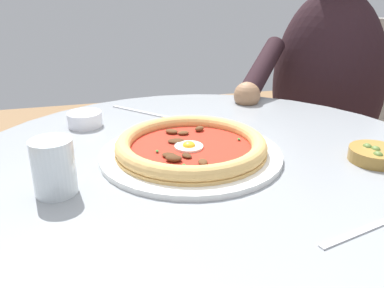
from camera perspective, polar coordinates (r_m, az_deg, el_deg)
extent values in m
cylinder|color=gray|center=(0.73, 2.51, -3.94)|extent=(0.95, 0.95, 0.03)
cylinder|color=white|center=(0.76, -0.14, -1.41)|extent=(0.33, 0.33, 0.01)
cylinder|color=tan|center=(0.76, -0.14, -0.85)|extent=(0.28, 0.28, 0.01)
torus|color=tan|center=(0.75, -0.15, -0.05)|extent=(0.28, 0.28, 0.03)
cylinder|color=red|center=(0.75, -0.14, -0.50)|extent=(0.26, 0.26, 0.00)
cylinder|color=white|center=(0.75, -0.44, -0.36)|extent=(0.05, 0.05, 0.00)
ellipsoid|color=yellow|center=(0.75, -0.44, -0.22)|extent=(0.02, 0.02, 0.02)
ellipsoid|color=#4C2D19|center=(0.71, -3.16, -1.56)|extent=(0.03, 0.03, 0.01)
ellipsoid|color=brown|center=(0.81, -1.19, 1.55)|extent=(0.02, 0.02, 0.01)
ellipsoid|color=#4C2D19|center=(0.77, -2.20, 0.45)|extent=(0.03, 0.03, 0.01)
ellipsoid|color=#4C2D19|center=(0.69, -2.55, -1.97)|extent=(0.03, 0.03, 0.01)
ellipsoid|color=brown|center=(0.83, 1.03, 2.14)|extent=(0.02, 0.02, 0.01)
ellipsoid|color=brown|center=(0.68, 1.53, -2.51)|extent=(0.02, 0.02, 0.01)
ellipsoid|color=#4C2D19|center=(0.71, -0.72, -1.64)|extent=(0.02, 0.02, 0.01)
ellipsoid|color=brown|center=(0.82, -2.85, 1.76)|extent=(0.03, 0.03, 0.01)
ellipsoid|color=#2D6B28|center=(0.78, 6.50, 0.69)|extent=(0.01, 0.01, 0.00)
ellipsoid|color=#2D6B28|center=(0.67, -1.12, -2.92)|extent=(0.01, 0.01, 0.00)
ellipsoid|color=#2D6B28|center=(0.73, -4.85, -0.97)|extent=(0.01, 0.01, 0.00)
cylinder|color=silver|center=(0.65, -18.57, -3.05)|extent=(0.06, 0.06, 0.09)
cylinder|color=silver|center=(0.66, -18.34, -4.78)|extent=(0.06, 0.06, 0.04)
cube|color=silver|center=(0.59, 21.98, -11.27)|extent=(0.04, 0.13, 0.00)
cylinder|color=white|center=(0.94, -14.61, 3.35)|extent=(0.08, 0.08, 0.03)
cylinder|color=olive|center=(0.94, -14.66, 3.80)|extent=(0.06, 0.06, 0.01)
cylinder|color=olive|center=(0.81, 23.98, -1.38)|extent=(0.09, 0.09, 0.02)
ellipsoid|color=#516B2D|center=(0.78, 24.30, -1.49)|extent=(0.02, 0.02, 0.02)
ellipsoid|color=#516B2D|center=(0.81, 23.06, -0.46)|extent=(0.02, 0.02, 0.02)
ellipsoid|color=#516B2D|center=(0.81, 24.04, -0.79)|extent=(0.02, 0.02, 0.02)
cube|color=#BCBCC1|center=(1.02, -6.94, 4.41)|extent=(0.14, 0.13, 0.00)
cube|color=#282833|center=(1.54, 15.84, -10.77)|extent=(0.44, 0.44, 0.45)
ellipsoid|color=black|center=(1.34, 18.08, 7.79)|extent=(0.40, 0.39, 0.57)
cylinder|color=black|center=(1.18, 9.53, 9.98)|extent=(0.23, 0.22, 0.16)
sphere|color=#936B4C|center=(1.10, 7.62, 6.69)|extent=(0.07, 0.07, 0.07)
cube|color=beige|center=(1.47, 17.45, -1.62)|extent=(0.56, 0.56, 0.02)
cube|color=beige|center=(1.58, 20.37, 8.25)|extent=(0.28, 0.26, 0.43)
cylinder|color=#B7B2A8|center=(1.49, 7.70, -11.04)|extent=(0.02, 0.02, 0.46)
cylinder|color=#B7B2A8|center=(1.41, 21.24, -14.75)|extent=(0.02, 0.02, 0.46)
cylinder|color=#B7B2A8|center=(1.77, 12.75, -5.60)|extent=(0.02, 0.02, 0.46)
cylinder|color=#B7B2A8|center=(1.71, 24.00, -8.30)|extent=(0.02, 0.02, 0.46)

